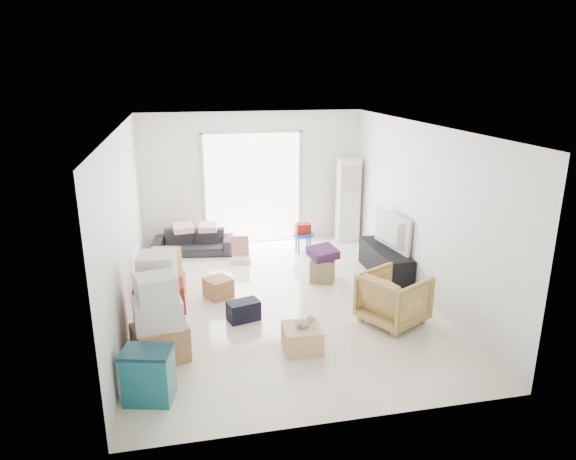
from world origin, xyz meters
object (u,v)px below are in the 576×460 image
(armchair, at_px, (394,296))
(kids_table, at_px, (303,232))
(storage_bins, at_px, (148,375))
(sofa, at_px, (193,239))
(tv_console, at_px, (385,261))
(wood_crate, at_px, (302,338))
(television, at_px, (386,244))
(ac_tower, at_px, (348,200))
(ottoman, at_px, (322,270))

(armchair, bearing_deg, kids_table, -18.37)
(storage_bins, bearing_deg, armchair, 19.29)
(sofa, bearing_deg, tv_console, -21.26)
(armchair, bearing_deg, wood_crate, 79.75)
(armchair, xyz_separation_m, wood_crate, (-1.44, -0.47, -0.25))
(tv_console, height_order, sofa, sofa)
(tv_console, distance_m, armchair, 1.82)
(television, bearing_deg, tv_console, -8.38)
(wood_crate, bearing_deg, tv_console, 47.25)
(armchair, height_order, wood_crate, armchair)
(tv_console, xyz_separation_m, kids_table, (-1.14, 1.46, 0.17))
(ac_tower, xyz_separation_m, wood_crate, (-1.97, -4.17, -0.72))
(ottoman, relative_size, wood_crate, 0.83)
(ac_tower, relative_size, armchair, 2.13)
(kids_table, bearing_deg, ac_tower, 25.71)
(tv_console, height_order, kids_table, kids_table)
(armchair, bearing_deg, tv_console, -46.91)
(sofa, relative_size, storage_bins, 2.52)
(sofa, bearing_deg, armchair, -44.84)
(ac_tower, height_order, storage_bins, ac_tower)
(television, relative_size, sofa, 0.70)
(ac_tower, relative_size, television, 1.61)
(ac_tower, relative_size, wood_crate, 3.65)
(ac_tower, relative_size, ottoman, 4.38)
(ac_tower, height_order, kids_table, ac_tower)
(ottoman, bearing_deg, storage_bins, -133.94)
(ac_tower, bearing_deg, television, -88.56)
(armchair, distance_m, wood_crate, 1.54)
(sofa, height_order, kids_table, sofa)
(television, bearing_deg, wood_crate, 128.87)
(sofa, bearing_deg, kids_table, -1.83)
(tv_console, height_order, armchair, armchair)
(television, distance_m, kids_table, 1.86)
(television, distance_m, sofa, 3.75)
(sofa, distance_m, armchair, 4.45)
(tv_console, height_order, television, television)
(ottoman, distance_m, kids_table, 1.50)
(television, xyz_separation_m, wood_crate, (-2.02, -2.19, -0.41))
(wood_crate, bearing_deg, kids_table, 76.34)
(wood_crate, bearing_deg, ottoman, 68.00)
(ac_tower, relative_size, kids_table, 2.95)
(ottoman, xyz_separation_m, wood_crate, (-0.87, -2.16, -0.04))
(kids_table, relative_size, wood_crate, 1.24)
(tv_console, bearing_deg, sofa, 150.63)
(wood_crate, bearing_deg, sofa, 107.13)
(storage_bins, bearing_deg, wood_crate, 20.24)
(ottoman, bearing_deg, armchair, -71.41)
(television, xyz_separation_m, armchair, (-0.58, -1.72, -0.16))
(ottoman, bearing_deg, sofa, 138.63)
(armchair, distance_m, kids_table, 3.23)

